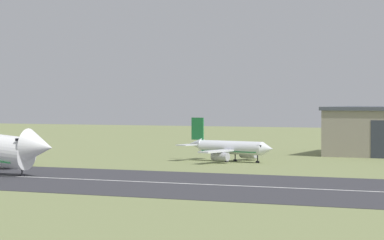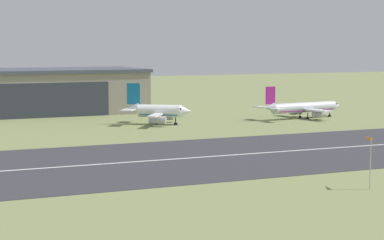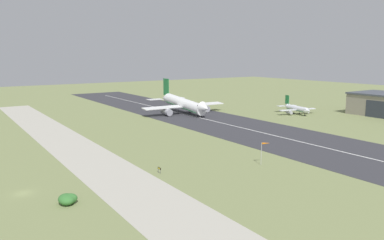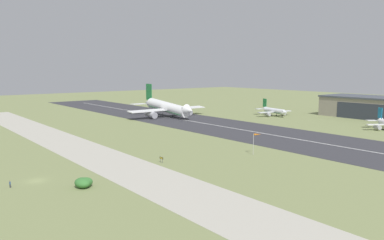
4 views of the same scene
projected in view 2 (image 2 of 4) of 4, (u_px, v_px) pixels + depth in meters
ground_plane at (349, 225)px, 79.83m from camera, size 697.70×697.70×0.00m
runway_strip at (170, 160)px, 124.40m from camera, size 457.70×43.72×0.06m
runway_centreline at (170, 159)px, 124.40m from camera, size 411.93×0.70×0.01m
hangar_building at (29, 91)px, 205.34m from camera, size 62.18×27.89×12.26m
airplane_parked_centre at (303, 108)px, 192.55m from camera, size 25.39×18.15×8.55m
airplane_parked_east at (158, 111)px, 178.54m from camera, size 17.47×18.44×9.81m
windsock_pole at (368, 141)px, 99.92m from camera, size 1.44×2.74×6.95m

